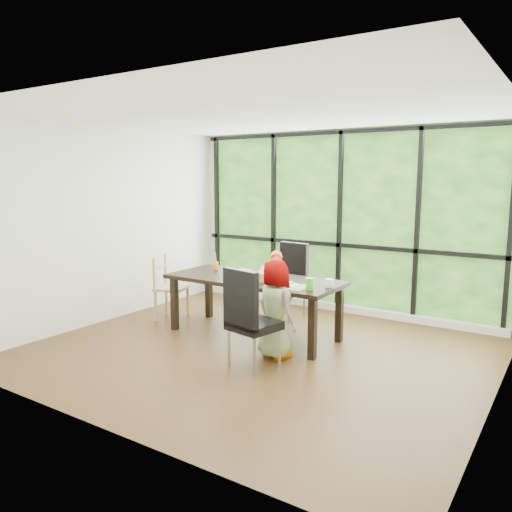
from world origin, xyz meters
name	(u,v)px	position (x,y,z in m)	size (l,w,h in m)	color
ground	(260,350)	(0.00, 0.00, 0.00)	(5.00, 5.00, 0.00)	black
back_wall	(341,221)	(0.00, 2.25, 1.35)	(5.00, 5.00, 0.00)	silver
foliage_backdrop	(340,221)	(0.00, 2.23, 1.35)	(4.80, 0.02, 2.65)	#1B4716
window_mullions	(339,222)	(0.00, 2.19, 1.35)	(4.80, 0.06, 2.65)	black
window_sill	(336,307)	(0.00, 2.15, 0.05)	(4.80, 0.12, 0.10)	silver
dining_table	(254,307)	(-0.37, 0.44, 0.38)	(2.23, 0.93, 0.75)	black
chair_window_leather	(286,282)	(-0.42, 1.33, 0.54)	(0.46, 0.46, 1.08)	black
chair_interior_leather	(254,318)	(0.23, -0.47, 0.54)	(0.46, 0.46, 1.08)	black
chair_end_beech	(172,288)	(-1.77, 0.43, 0.45)	(0.42, 0.40, 0.90)	tan
child_toddler	(276,288)	(-0.37, 0.99, 0.51)	(0.37, 0.24, 1.02)	orange
child_older	(278,309)	(0.28, -0.08, 0.55)	(0.54, 0.35, 1.11)	gray
placemat	(288,286)	(0.24, 0.23, 0.75)	(0.48, 0.35, 0.01)	tan
plate_far	(243,272)	(-0.67, 0.63, 0.76)	(0.28, 0.28, 0.02)	white
plate_near	(288,285)	(0.22, 0.26, 0.76)	(0.26, 0.26, 0.02)	white
orange_cup	(216,266)	(-1.11, 0.62, 0.80)	(0.07, 0.07, 0.11)	orange
green_cup	(310,284)	(0.53, 0.20, 0.82)	(0.09, 0.09, 0.14)	#49D521
white_mug	(329,283)	(0.65, 0.46, 0.80)	(0.09, 0.09, 0.09)	white
tissue_box	(262,277)	(-0.16, 0.30, 0.80)	(0.12, 0.12, 0.10)	tan
crepe_rolls_far	(243,270)	(-0.67, 0.63, 0.79)	(0.20, 0.12, 0.04)	tan
crepe_rolls_near	(288,283)	(0.22, 0.26, 0.78)	(0.10, 0.12, 0.04)	tan
straw_white	(216,259)	(-1.11, 0.62, 0.90)	(0.01, 0.01, 0.20)	white
straw_pink	(310,275)	(0.53, 0.20, 0.93)	(0.01, 0.01, 0.20)	pink
tissue	(262,269)	(-0.16, 0.30, 0.91)	(0.12, 0.12, 0.11)	white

